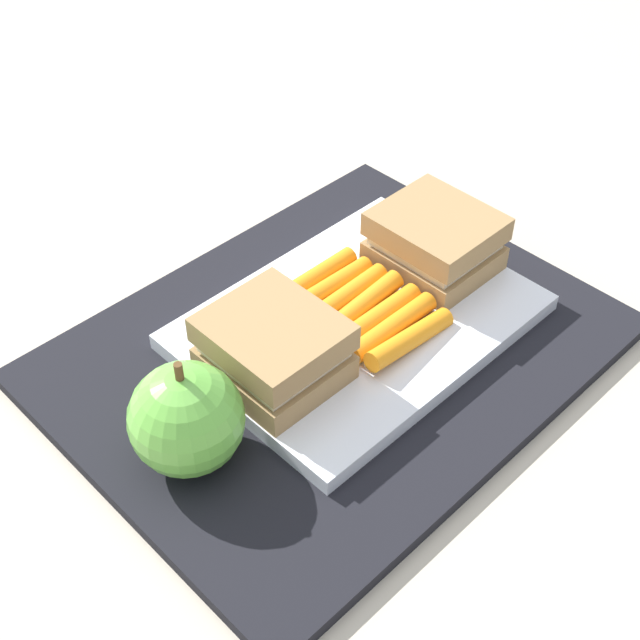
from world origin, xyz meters
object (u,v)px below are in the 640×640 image
at_px(food_tray, 359,322).
at_px(carrot_sticks_bundle, 360,307).
at_px(sandwich_half_left, 435,241).
at_px(sandwich_half_right, 274,349).
at_px(apple, 186,419).

height_order(food_tray, carrot_sticks_bundle, carrot_sticks_bundle).
height_order(sandwich_half_left, sandwich_half_right, same).
distance_m(food_tray, apple, 0.16).
bearing_deg(sandwich_half_right, apple, 5.72).
xyz_separation_m(sandwich_half_left, carrot_sticks_bundle, (0.08, 0.00, -0.02)).
distance_m(sandwich_half_left, sandwich_half_right, 0.16).
xyz_separation_m(carrot_sticks_bundle, apple, (0.15, 0.01, 0.02)).
bearing_deg(food_tray, sandwich_half_left, 180.00).
xyz_separation_m(food_tray, sandwich_half_right, (0.08, 0.00, 0.03)).
height_order(sandwich_half_right, carrot_sticks_bundle, sandwich_half_right).
distance_m(food_tray, sandwich_half_right, 0.08).
relative_size(sandwich_half_left, apple, 1.01).
bearing_deg(apple, sandwich_half_right, -174.28).
relative_size(food_tray, apple, 2.90).
bearing_deg(sandwich_half_left, food_tray, 0.00).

